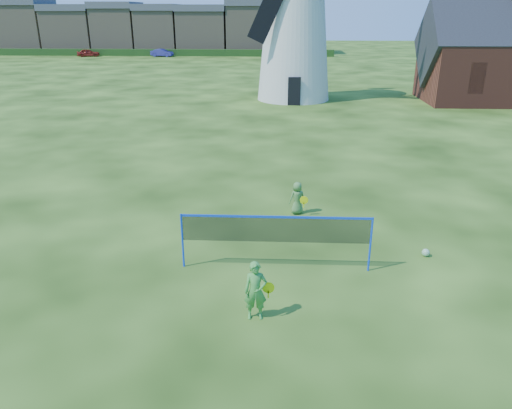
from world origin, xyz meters
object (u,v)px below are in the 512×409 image
object	(u,v)px
windmill	(295,20)
car_right	(162,53)
player_boy	(297,198)
badminton_net	(276,230)
car_left	(88,53)
player_girl	(256,291)
play_ball	(426,253)

from	to	relation	value
windmill	car_right	distance (m)	42.65
player_boy	badminton_net	bearing A→B (deg)	57.21
car_left	player_girl	bearing A→B (deg)	-175.24
play_ball	car_right	bearing A→B (deg)	109.04
car_left	car_right	bearing A→B (deg)	-105.21
car_left	car_right	distance (m)	11.22
player_boy	car_right	size ratio (longest dim) A/B	0.33
badminton_net	play_ball	size ratio (longest dim) A/B	22.95
play_ball	car_left	size ratio (longest dim) A/B	0.07
play_ball	badminton_net	bearing A→B (deg)	-167.88
windmill	player_boy	distance (m)	24.11
badminton_net	player_girl	xyz separation A→B (m)	(-0.42, -2.32, -0.44)
badminton_net	car_right	xyz separation A→B (m)	(-17.92, 65.23, -0.58)
play_ball	car_left	xyz separation A→B (m)	(-33.40, 63.68, 0.45)
badminton_net	car_right	bearing A→B (deg)	105.36
player_girl	car_right	world-z (taller)	player_girl
windmill	badminton_net	bearing A→B (deg)	-92.34
car_left	player_boy	bearing A→B (deg)	-172.28
badminton_net	car_left	world-z (taller)	badminton_net
badminton_net	car_left	size ratio (longest dim) A/B	1.54
play_ball	player_girl	bearing A→B (deg)	-145.46
player_girl	play_ball	world-z (taller)	player_girl
windmill	player_girl	distance (m)	30.23
badminton_net	player_boy	distance (m)	4.02
windmill	player_girl	world-z (taller)	windmill
windmill	car_left	world-z (taller)	windmill
car_left	play_ball	bearing A→B (deg)	-170.78
windmill	play_ball	bearing A→B (deg)	-83.21
badminton_net	player_boy	size ratio (longest dim) A/B	4.48
player_boy	car_right	distance (m)	64.08
badminton_net	windmill	bearing A→B (deg)	87.66
play_ball	car_left	bearing A→B (deg)	117.68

